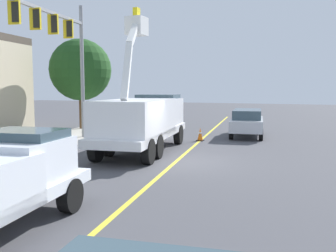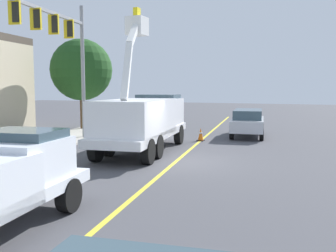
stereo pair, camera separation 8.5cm
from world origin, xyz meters
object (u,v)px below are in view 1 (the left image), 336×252
object	(u,v)px
passing_minivan	(247,121)
traffic_cone_mid_front	(200,134)
utility_bucket_truck	(143,118)
traffic_signal_mast	(61,41)

from	to	relation	value
passing_minivan	traffic_cone_mid_front	distance (m)	3.74
utility_bucket_truck	traffic_cone_mid_front	size ratio (longest dim) A/B	11.29
passing_minivan	traffic_cone_mid_front	xyz separation A→B (m)	(-3.02, 2.12, -0.60)
traffic_cone_mid_front	passing_minivan	bearing A→B (deg)	-35.05
traffic_signal_mast	passing_minivan	bearing A→B (deg)	-49.76
utility_bucket_truck	traffic_signal_mast	distance (m)	6.29
passing_minivan	traffic_signal_mast	xyz separation A→B (m)	(-7.19, 8.50, 4.52)
passing_minivan	utility_bucket_truck	bearing A→B (deg)	154.45
passing_minivan	traffic_cone_mid_front	size ratio (longest dim) A/B	6.70
utility_bucket_truck	traffic_cone_mid_front	distance (m)	4.82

